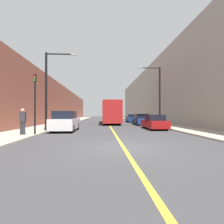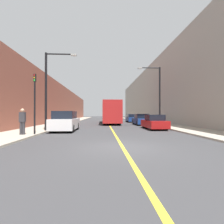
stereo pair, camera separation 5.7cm
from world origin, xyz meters
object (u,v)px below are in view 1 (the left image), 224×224
(bus, at_px, (110,112))
(car_right_near, at_px, (154,123))
(street_lamp_right, at_px, (158,92))
(parked_suv_left, at_px, (66,122))
(car_right_mid, at_px, (141,120))
(pedestrian, at_px, (23,121))
(street_lamp_left, at_px, (49,85))
(car_right_far, at_px, (132,118))
(traffic_light, at_px, (35,101))

(bus, xyz_separation_m, car_right_near, (3.92, -10.67, -1.14))
(bus, relative_size, street_lamp_right, 1.71)
(parked_suv_left, bearing_deg, car_right_mid, 42.57)
(car_right_near, height_order, car_right_mid, car_right_mid)
(car_right_mid, height_order, pedestrian, pedestrian)
(car_right_mid, bearing_deg, street_lamp_right, -73.90)
(street_lamp_left, bearing_deg, car_right_mid, 40.67)
(street_lamp_right, bearing_deg, car_right_near, -113.93)
(parked_suv_left, height_order, pedestrian, pedestrian)
(car_right_far, xyz_separation_m, street_lamp_left, (-10.07, -16.39, 3.37))
(pedestrian, bearing_deg, car_right_mid, 46.70)
(car_right_mid, relative_size, street_lamp_right, 0.68)
(car_right_mid, bearing_deg, parked_suv_left, -137.43)
(street_lamp_left, bearing_deg, car_right_near, 11.03)
(car_right_far, distance_m, traffic_light, 21.80)
(car_right_far, bearing_deg, street_lamp_right, -84.47)
(bus, distance_m, street_lamp_left, 14.10)
(bus, relative_size, car_right_near, 2.77)
(car_right_near, relative_size, traffic_light, 1.01)
(car_right_mid, xyz_separation_m, street_lamp_left, (-10.09, -8.67, 3.35))
(car_right_far, relative_size, street_lamp_right, 0.63)
(car_right_near, xyz_separation_m, traffic_light, (-10.04, -4.70, 1.78))
(parked_suv_left, xyz_separation_m, car_right_near, (8.58, 1.34, -0.17))
(parked_suv_left, distance_m, street_lamp_right, 11.28)
(street_lamp_left, height_order, street_lamp_right, street_lamp_right)
(car_right_near, xyz_separation_m, street_lamp_right, (1.31, 2.96, 3.49))
(car_right_near, relative_size, pedestrian, 2.39)
(pedestrian, bearing_deg, car_right_near, 24.57)
(car_right_near, bearing_deg, car_right_far, 89.21)
(street_lamp_left, bearing_deg, parked_suv_left, 24.47)
(bus, bearing_deg, parked_suv_left, -111.20)
(parked_suv_left, bearing_deg, traffic_light, -113.45)
(parked_suv_left, bearing_deg, car_right_near, 8.85)
(pedestrian, bearing_deg, traffic_light, 17.10)
(street_lamp_left, relative_size, traffic_light, 1.58)
(car_right_near, distance_m, street_lamp_left, 10.61)
(parked_suv_left, xyz_separation_m, street_lamp_right, (9.89, 4.29, 3.32))
(car_right_mid, height_order, street_lamp_left, street_lamp_left)
(parked_suv_left, height_order, car_right_mid, parked_suv_left)
(parked_suv_left, distance_m, car_right_near, 8.68)
(bus, relative_size, parked_suv_left, 2.54)
(bus, xyz_separation_m, car_right_far, (4.12, 3.79, -1.14))
(parked_suv_left, bearing_deg, bus, 68.80)
(bus, distance_m, car_right_mid, 5.81)
(traffic_light, bearing_deg, pedestrian, -162.90)
(car_right_mid, distance_m, car_right_far, 7.72)
(bus, xyz_separation_m, pedestrian, (-6.86, -15.60, -0.75))
(car_right_mid, distance_m, traffic_light, 15.47)
(bus, height_order, street_lamp_left, street_lamp_left)
(traffic_light, distance_m, pedestrian, 1.59)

